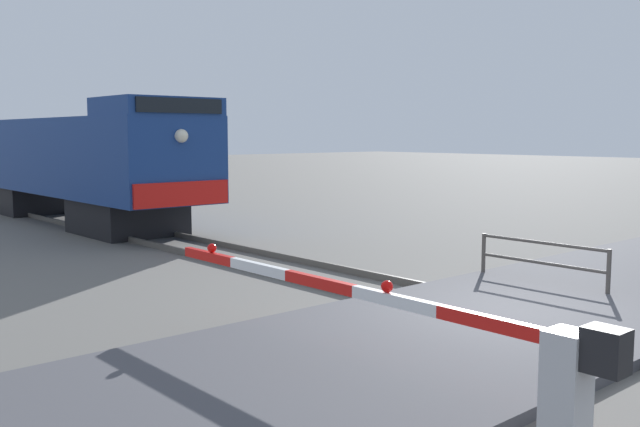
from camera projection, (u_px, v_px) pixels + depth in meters
ground_plane at (512, 322)px, 11.21m from camera, size 160.00×160.00×0.00m
rail_track_left at (485, 325)px, 10.73m from camera, size 0.08×80.00×0.15m
rail_track_right at (537, 310)px, 11.67m from camera, size 0.08×80.00×0.15m
road_surface at (512, 317)px, 11.20m from camera, size 36.00×4.79×0.15m
locomotive at (75, 161)px, 23.76m from camera, size 2.97×14.57×3.95m
crossing_gate at (471, 345)px, 7.15m from camera, size 0.36×7.09×1.32m
guard_railing at (542, 258)px, 13.44m from camera, size 0.08×2.73×0.95m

